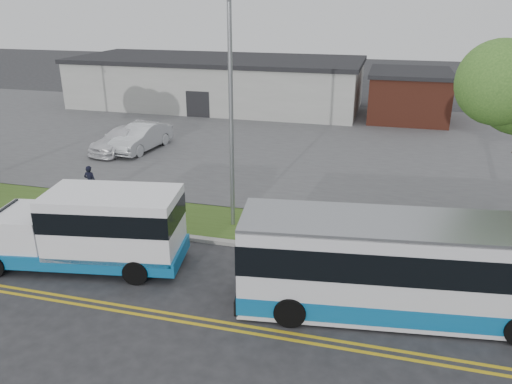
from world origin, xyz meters
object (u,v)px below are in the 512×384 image
(transit_bus, at_px, (422,269))
(pedestrian, at_px, (90,182))
(parked_car_b, at_px, (124,139))
(shuttle_bus, at_px, (95,227))
(streetlight_near, at_px, (230,106))
(parked_car_a, at_px, (141,137))

(transit_bus, relative_size, pedestrian, 7.02)
(pedestrian, height_order, parked_car_b, pedestrian)
(shuttle_bus, distance_m, pedestrian, 6.89)
(streetlight_near, relative_size, transit_bus, 0.84)
(transit_bus, xyz_separation_m, parked_car_a, (-16.47, 13.91, -0.63))
(streetlight_near, height_order, pedestrian, streetlight_near)
(streetlight_near, distance_m, parked_car_a, 13.72)
(streetlight_near, xyz_separation_m, pedestrian, (-7.60, 1.27, -4.33))
(transit_bus, xyz_separation_m, parked_car_b, (-17.50, 13.52, -0.71))
(shuttle_bus, distance_m, parked_car_a, 14.78)
(parked_car_a, bearing_deg, transit_bus, -33.58)
(transit_bus, height_order, parked_car_b, transit_bus)
(streetlight_near, relative_size, parked_car_a, 1.89)
(transit_bus, height_order, parked_car_a, transit_bus)
(parked_car_a, bearing_deg, streetlight_near, -39.48)
(transit_bus, bearing_deg, parked_car_a, 132.49)
(pedestrian, bearing_deg, shuttle_bus, 120.38)
(pedestrian, bearing_deg, parked_car_b, -75.90)
(parked_car_b, bearing_deg, parked_car_a, 33.92)
(shuttle_bus, distance_m, parked_car_b, 14.82)
(streetlight_near, height_order, shuttle_bus, streetlight_near)
(streetlight_near, xyz_separation_m, transit_bus, (7.43, -4.53, -3.68))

